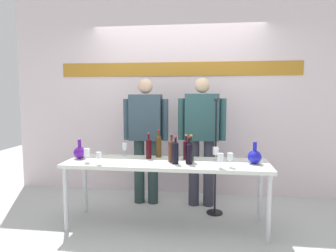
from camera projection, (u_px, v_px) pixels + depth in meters
ground_plane at (166, 226)px, 3.47m from camera, size 10.00×10.00×0.00m
back_wall at (178, 94)px, 4.56m from camera, size 5.05×0.11×3.00m
display_table at (166, 167)px, 3.40m from camera, size 2.26×0.63×0.74m
decanter_blue_left at (80, 152)px, 3.54m from camera, size 0.14×0.14×0.23m
decanter_blue_right at (255, 156)px, 3.28m from camera, size 0.15×0.15×0.24m
presenter_left at (146, 133)px, 4.12m from camera, size 0.61×0.22×1.70m
presenter_right at (202, 133)px, 4.02m from camera, size 0.63×0.22×1.71m
wine_bottle_0 at (186, 149)px, 3.51m from camera, size 0.07×0.07×0.29m
wine_bottle_1 at (175, 152)px, 3.28m from camera, size 0.07×0.07×0.30m
wine_bottle_2 at (159, 145)px, 3.63m from camera, size 0.07×0.07×0.33m
wine_bottle_3 at (189, 152)px, 3.27m from camera, size 0.07×0.07×0.30m
wine_bottle_4 at (172, 150)px, 3.38m from camera, size 0.07×0.07×0.30m
wine_bottle_5 at (149, 148)px, 3.55m from camera, size 0.06×0.06×0.30m
wine_bottle_6 at (191, 150)px, 3.38m from camera, size 0.06×0.06×0.30m
wine_glass_left_0 at (99, 156)px, 3.24m from camera, size 0.06×0.06×0.14m
wine_glass_left_1 at (124, 147)px, 3.71m from camera, size 0.06×0.06×0.16m
wine_glass_left_2 at (87, 153)px, 3.34m from camera, size 0.07×0.07×0.16m
wine_glass_right_0 at (216, 151)px, 3.46m from camera, size 0.07×0.07×0.15m
wine_glass_right_1 at (220, 158)px, 3.07m from camera, size 0.06×0.06×0.16m
wine_glass_right_2 at (230, 157)px, 3.12m from camera, size 0.06×0.06×0.15m
microphone_stand at (215, 176)px, 3.78m from camera, size 0.20×0.20×1.46m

